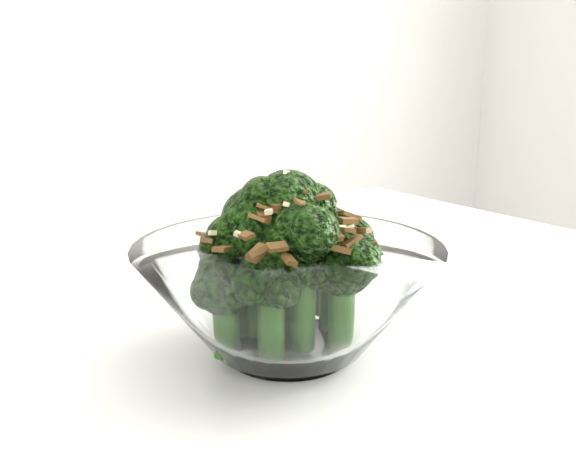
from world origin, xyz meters
name	(u,v)px	position (x,y,z in m)	size (l,w,h in m)	color
broccoli_dish	(287,284)	(0.18, 0.05, 0.80)	(0.21, 0.21, 0.13)	white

